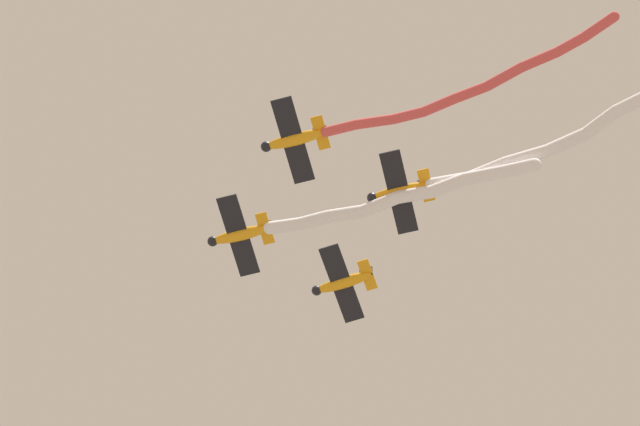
{
  "coord_description": "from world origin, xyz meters",
  "views": [
    {
      "loc": [
        -13.69,
        32.47,
        3.41
      ],
      "look_at": [
        -3.13,
        -3.56,
        89.26
      ],
      "focal_mm": 75.4,
      "sensor_mm": 36.0,
      "label": 1
    }
  ],
  "objects": [
    {
      "name": "smoke_trail_lead",
      "position": [
        -8.8,
        -3.75,
        88.58
      ],
      "size": [
        19.78,
        1.25,
        2.05
      ],
      "color": "white"
    },
    {
      "name": "airplane_slot",
      "position": [
        -8.88,
        -3.51,
        89.15
      ],
      "size": [
        4.68,
        6.28,
        1.57
      ],
      "rotation": [
        0.0,
        0.0,
        6.33
      ],
      "color": "orange"
    },
    {
      "name": "smoke_trail_left_wing",
      "position": [
        -15.41,
        3.02,
        87.86
      ],
      "size": [
        20.93,
        3.54,
        2.28
      ],
      "color": "#DB4C4C"
    },
    {
      "name": "smoke_trail_slot",
      "position": [
        -21.54,
        -2.74,
        89.95
      ],
      "size": [
        21.41,
        4.58,
        2.9
      ],
      "color": "white"
    },
    {
      "name": "airplane_right_wing",
      "position": [
        -3.08,
        -9.43,
        89.65
      ],
      "size": [
        4.67,
        6.27,
        1.57
      ],
      "rotation": [
        0.0,
        0.0,
        6.24
      ],
      "color": "orange"
    },
    {
      "name": "airplane_left_wing",
      "position": [
        -2.97,
        2.3,
        88.95
      ],
      "size": [
        4.65,
        6.25,
        1.57
      ],
      "rotation": [
        0.0,
        0.0,
        6.31
      ],
      "color": "orange"
    },
    {
      "name": "airplane_lead",
      "position": [
        2.83,
        -3.61,
        89.35
      ],
      "size": [
        4.66,
        6.26,
        1.57
      ],
      "rotation": [
        0.0,
        0.0,
        6.31
      ],
      "color": "orange"
    }
  ]
}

